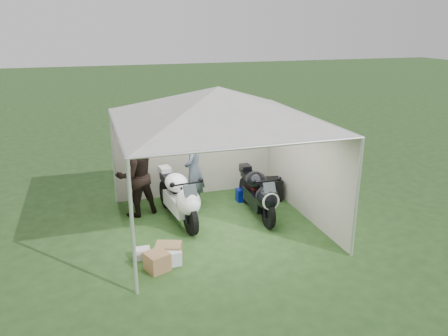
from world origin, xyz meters
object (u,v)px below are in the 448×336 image
(motorcycle_black, at_px, (258,192))
(crate_2, at_px, (143,253))
(motorcycle_white, at_px, (179,196))
(crate_1, at_px, (157,261))
(crate_3, at_px, (169,252))
(person_blue_jacket, at_px, (194,170))
(equipment_box, at_px, (270,189))
(paddock_stand, at_px, (245,195))
(crate_0, at_px, (169,257))
(person_dark_jacket, at_px, (135,175))
(canopy_tent, at_px, (218,108))

(motorcycle_black, bearing_deg, crate_2, -156.43)
(motorcycle_white, relative_size, crate_1, 5.97)
(crate_3, bearing_deg, crate_2, 157.53)
(person_blue_jacket, distance_m, equipment_box, 2.01)
(paddock_stand, xyz_separation_m, crate_1, (-2.59, -2.55, 0.01))
(person_blue_jacket, height_order, crate_0, person_blue_jacket)
(motorcycle_black, height_order, equipment_box, motorcycle_black)
(motorcycle_black, relative_size, equipment_box, 3.87)
(equipment_box, relative_size, crate_2, 2.02)
(equipment_box, distance_m, crate_3, 3.62)
(person_dark_jacket, distance_m, crate_2, 2.21)
(paddock_stand, relative_size, crate_3, 0.88)
(crate_1, bearing_deg, person_dark_jacket, 90.78)
(crate_1, bearing_deg, crate_2, 110.60)
(person_dark_jacket, xyz_separation_m, crate_2, (-0.15, -2.04, -0.85))
(paddock_stand, relative_size, crate_0, 0.99)
(motorcycle_white, distance_m, paddock_stand, 1.98)
(paddock_stand, distance_m, crate_2, 3.45)
(paddock_stand, distance_m, person_dark_jacket, 2.74)
(paddock_stand, height_order, person_blue_jacket, person_blue_jacket)
(canopy_tent, bearing_deg, paddock_stand, 47.84)
(motorcycle_black, bearing_deg, person_blue_jacket, 145.94)
(crate_2, bearing_deg, person_blue_jacket, 53.35)
(crate_2, height_order, crate_3, crate_3)
(person_blue_jacket, bearing_deg, crate_3, 3.70)
(canopy_tent, distance_m, crate_0, 3.06)
(canopy_tent, bearing_deg, crate_0, -136.15)
(motorcycle_black, xyz_separation_m, equipment_box, (0.64, 0.82, -0.30))
(person_dark_jacket, xyz_separation_m, crate_1, (0.03, -2.53, -0.78))
(crate_2, bearing_deg, person_dark_jacket, 85.78)
(crate_1, relative_size, crate_3, 0.79)
(crate_1, relative_size, crate_2, 1.39)
(paddock_stand, bearing_deg, person_blue_jacket, -177.79)
(crate_0, bearing_deg, equipment_box, 37.61)
(motorcycle_black, bearing_deg, crate_3, -149.04)
(canopy_tent, height_order, motorcycle_black, canopy_tent)
(paddock_stand, distance_m, crate_1, 3.63)
(equipment_box, xyz_separation_m, crate_1, (-3.20, -2.42, -0.10))
(canopy_tent, height_order, crate_1, canopy_tent)
(canopy_tent, bearing_deg, equipment_box, 31.58)
(equipment_box, bearing_deg, crate_1, -142.88)
(canopy_tent, xyz_separation_m, motorcycle_black, (1.00, 0.18, -2.00))
(crate_0, xyz_separation_m, crate_2, (-0.41, 0.36, -0.04))
(equipment_box, relative_size, crate_1, 1.45)
(crate_1, xyz_separation_m, crate_2, (-0.18, 0.49, -0.07))
(canopy_tent, distance_m, crate_3, 2.96)
(motorcycle_white, height_order, person_dark_jacket, person_dark_jacket)
(crate_1, distance_m, crate_2, 0.53)
(crate_1, bearing_deg, canopy_tent, 42.15)
(equipment_box, bearing_deg, canopy_tent, -148.42)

